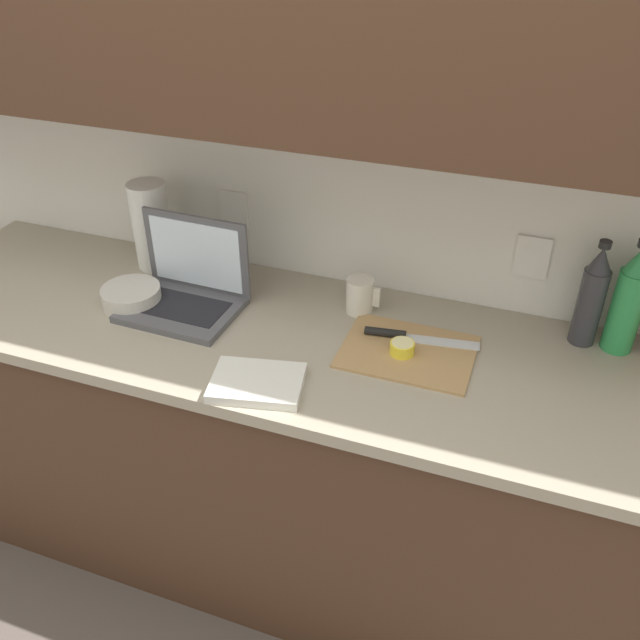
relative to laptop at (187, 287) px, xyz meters
The scene contains 13 objects.
ground_plane 1.00m from the laptop, 10.10° to the right, with size 12.00×12.00×0.00m, color #564C47.
wall_back 0.67m from the laptop, 40.60° to the left, with size 5.20×0.38×2.60m.
counter_unit 0.55m from the laptop, 10.30° to the right, with size 2.21×0.65×0.91m.
laptop is the anchor object (origin of this frame).
cutting_board 0.65m from the laptop, ahead, with size 0.34×0.26×0.01m, color tan.
knife 0.62m from the laptop, ahead, with size 0.30×0.07×0.02m.
lemon_half_cut 0.63m from the laptop, ahead, with size 0.06×0.06×0.03m.
bottle_green_soda 1.08m from the laptop, 10.53° to the left, with size 0.07×0.07×0.30m.
bottle_oil_tall 1.17m from the laptop, ahead, with size 0.08×0.08×0.31m.
measuring_cup 0.49m from the laptop, 16.39° to the left, with size 0.10×0.08×0.10m.
bowl_white 0.17m from the laptop, 160.10° to the right, with size 0.17×0.17×0.06m.
paper_towel_roll 0.28m from the laptop, 140.65° to the left, with size 0.11×0.11×0.27m.
dish_towel 0.43m from the laptop, 38.87° to the right, with size 0.22×0.16×0.02m, color silver.
Camera 1 is at (0.67, -1.37, 1.96)m, focal length 38.00 mm.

